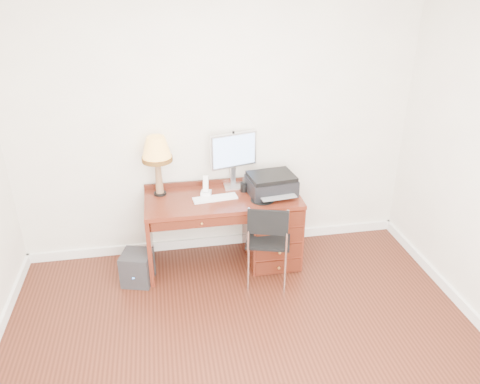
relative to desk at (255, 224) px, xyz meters
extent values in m
plane|color=#35140C|center=(-0.32, -1.40, -0.41)|extent=(4.00, 4.00, 0.00)
plane|color=white|center=(-0.32, 0.35, 0.94)|extent=(4.00, 0.00, 4.00)
cube|color=white|center=(-0.32, 0.33, -0.36)|extent=(4.00, 0.03, 0.10)
cube|color=#5B2013|center=(-0.32, -0.01, 0.32)|extent=(1.50, 0.65, 0.04)
cube|color=#5B2013|center=(0.18, -0.01, -0.06)|extent=(0.50, 0.61, 0.71)
cube|color=#5B2013|center=(-1.05, -0.01, -0.06)|extent=(0.04, 0.61, 0.71)
cube|color=#48190E|center=(-0.56, 0.29, 0.05)|extent=(0.96, 0.03, 0.39)
cube|color=#48190E|center=(-0.56, -0.31, 0.25)|extent=(0.91, 0.03, 0.09)
sphere|color=#BF8C3F|center=(0.18, -0.34, -0.06)|extent=(0.03, 0.03, 0.03)
cube|color=silver|center=(-0.17, 0.21, 0.34)|extent=(0.25, 0.20, 0.01)
cube|color=silver|center=(-0.17, 0.26, 0.44)|extent=(0.05, 0.04, 0.17)
cube|color=silver|center=(-0.17, 0.24, 0.72)|extent=(0.48, 0.16, 0.35)
cube|color=#4C8CF2|center=(-0.17, 0.22, 0.72)|extent=(0.43, 0.12, 0.31)
cube|color=white|center=(-0.40, -0.03, 0.35)|extent=(0.44, 0.17, 0.02)
cylinder|color=black|center=(0.04, -0.14, 0.34)|extent=(0.22, 0.22, 0.01)
ellipsoid|color=white|center=(0.04, -0.14, 0.36)|extent=(0.10, 0.06, 0.04)
cube|color=black|center=(0.16, 0.00, 0.42)|extent=(0.49, 0.40, 0.16)
cube|color=black|center=(0.16, 0.00, 0.52)|extent=(0.46, 0.38, 0.04)
cylinder|color=black|center=(-0.92, 0.16, 0.35)|extent=(0.12, 0.12, 0.02)
cone|color=brown|center=(-0.92, 0.16, 0.53)|extent=(0.08, 0.08, 0.35)
cone|color=#E9A949|center=(-0.92, 0.16, 0.82)|extent=(0.29, 0.29, 0.22)
cylinder|color=#593814|center=(-0.92, 0.16, 0.71)|extent=(0.29, 0.29, 0.04)
cube|color=white|center=(-0.48, 0.06, 0.36)|extent=(0.12, 0.12, 0.04)
cube|color=white|center=(-0.48, 0.06, 0.46)|extent=(0.06, 0.07, 0.16)
cylinder|color=black|center=(-0.10, 0.08, 0.38)|extent=(0.07, 0.07, 0.09)
cube|color=black|center=(0.06, -0.36, 0.04)|extent=(0.50, 0.50, 0.03)
cube|color=black|center=(0.06, -0.55, 0.32)|extent=(0.35, 0.13, 0.24)
cylinder|color=silver|center=(-0.11, -0.19, -0.19)|extent=(0.02, 0.02, 0.45)
cylinder|color=silver|center=(0.23, -0.19, -0.19)|extent=(0.02, 0.02, 0.45)
cylinder|color=silver|center=(-0.11, -0.53, -0.19)|extent=(0.02, 0.02, 0.45)
cylinder|color=silver|center=(0.23, -0.53, -0.19)|extent=(0.02, 0.02, 0.45)
cylinder|color=silver|center=(-0.11, -0.55, 0.24)|extent=(0.02, 0.02, 0.40)
cylinder|color=silver|center=(0.23, -0.55, 0.24)|extent=(0.02, 0.02, 0.40)
cube|color=black|center=(-1.19, -0.19, -0.25)|extent=(0.34, 0.34, 0.32)
camera|label=1|loc=(-0.87, -4.02, 2.36)|focal=35.00mm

